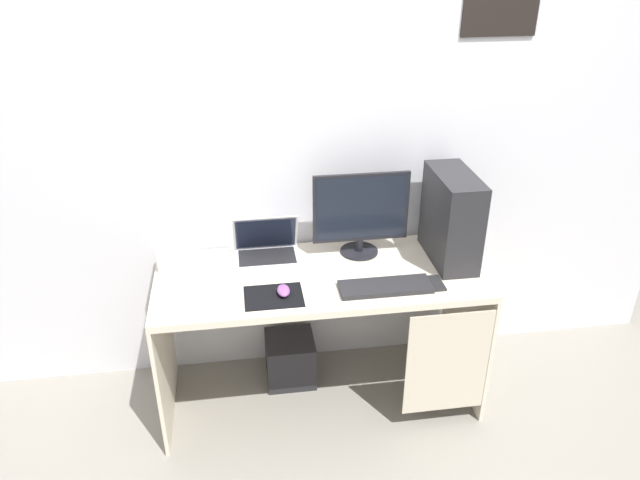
% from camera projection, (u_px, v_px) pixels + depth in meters
% --- Properties ---
extents(ground_plane, '(8.00, 8.00, 0.00)m').
position_uv_depth(ground_plane, '(320.00, 393.00, 3.20)').
color(ground_plane, gray).
extents(wall_back, '(4.00, 0.05, 2.60)m').
position_uv_depth(wall_back, '(310.00, 135.00, 2.91)').
color(wall_back, silver).
rests_on(wall_back, ground_plane).
extents(desk, '(1.55, 0.64, 0.74)m').
position_uv_depth(desk, '(324.00, 300.00, 2.92)').
color(desk, beige).
rests_on(desk, ground_plane).
extents(pc_tower, '(0.18, 0.41, 0.44)m').
position_uv_depth(pc_tower, '(451.00, 217.00, 2.89)').
color(pc_tower, '#232326').
rests_on(pc_tower, desk).
extents(monitor, '(0.47, 0.19, 0.43)m').
position_uv_depth(monitor, '(361.00, 214.00, 2.93)').
color(monitor, black).
rests_on(monitor, desk).
extents(laptop, '(0.32, 0.25, 0.23)m').
position_uv_depth(laptop, '(267.00, 250.00, 2.97)').
color(laptop, silver).
rests_on(laptop, desk).
extents(projector, '(0.20, 0.14, 0.11)m').
position_uv_depth(projector, '(180.00, 255.00, 2.90)').
color(projector, white).
rests_on(projector, desk).
extents(keyboard, '(0.42, 0.14, 0.02)m').
position_uv_depth(keyboard, '(385.00, 287.00, 2.73)').
color(keyboard, '#232326').
rests_on(keyboard, desk).
extents(mousepad, '(0.26, 0.20, 0.00)m').
position_uv_depth(mousepad, '(274.00, 296.00, 2.68)').
color(mousepad, black).
rests_on(mousepad, desk).
extents(mouse_left, '(0.06, 0.10, 0.03)m').
position_uv_depth(mouse_left, '(283.00, 291.00, 2.69)').
color(mouse_left, '#8C4C99').
rests_on(mouse_left, mousepad).
extents(cell_phone, '(0.07, 0.13, 0.01)m').
position_uv_depth(cell_phone, '(435.00, 283.00, 2.77)').
color(cell_phone, '#232326').
rests_on(cell_phone, desk).
extents(subwoofer, '(0.26, 0.26, 0.26)m').
position_uv_depth(subwoofer, '(290.00, 359.00, 3.26)').
color(subwoofer, '#232326').
rests_on(subwoofer, ground_plane).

